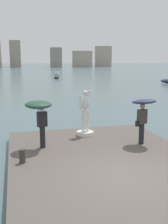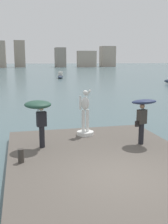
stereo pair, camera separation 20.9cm
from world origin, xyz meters
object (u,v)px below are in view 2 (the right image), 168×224
(onlooker_left, at_px, (39,110))
(onlooker_right, at_px, (143,109))
(statue_white_figure, at_px, (85,119))
(boat_mid, at_px, (60,76))
(mooring_bollard, at_px, (21,156))

(onlooker_left, relative_size, onlooker_right, 0.99)
(statue_white_figure, distance_m, boat_mid, 45.09)
(onlooker_left, bearing_deg, mooring_bollard, -116.60)
(statue_white_figure, height_order, boat_mid, statue_white_figure)
(onlooker_left, relative_size, mooring_bollard, 3.99)
(boat_mid, bearing_deg, mooring_bollard, -100.29)
(onlooker_right, bearing_deg, boat_mid, 85.58)
(mooring_bollard, xyz_separation_m, boat_mid, (8.65, 47.66, -0.17))
(statue_white_figure, height_order, mooring_bollard, statue_white_figure)
(statue_white_figure, bearing_deg, onlooker_left, -148.31)
(onlooker_right, bearing_deg, statue_white_figure, 137.27)
(mooring_bollard, bearing_deg, onlooker_left, 63.40)
(statue_white_figure, relative_size, boat_mid, 0.53)
(onlooker_right, height_order, boat_mid, onlooker_right)
(onlooker_right, xyz_separation_m, mooring_bollard, (-5.05, -1.06, -1.25))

